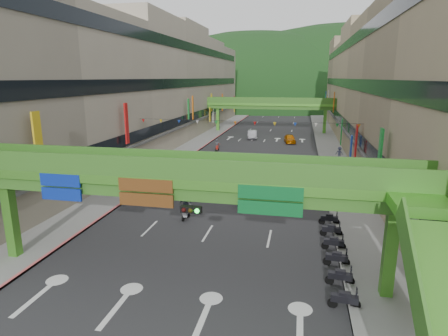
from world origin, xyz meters
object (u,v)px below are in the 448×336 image
scooter_rider_near (240,195)px  overpass_near (193,193)px  car_silver (252,135)px  car_yellow (290,139)px  pedestrian_red (364,194)px  scooter_rider_mid (286,169)px

scooter_rider_near → overpass_near: bearing=-91.5°
scooter_rider_near → car_silver: (-3.73, 37.27, -0.18)m
overpass_near → car_yellow: (3.63, 47.27, -4.47)m
overpass_near → car_silver: bearing=93.8°
scooter_rider_near → car_yellow: (3.29, 33.97, -0.22)m
overpass_near → car_yellow: bearing=85.6°
overpass_near → scooter_rider_near: bearing=88.5°
pedestrian_red → car_silver: bearing=92.5°
car_silver → car_yellow: car_silver is taller
overpass_near → scooter_rider_mid: size_ratio=13.71×
scooter_rider_mid → pedestrian_red: (7.28, -7.28, -0.24)m
car_yellow → pedestrian_red: pedestrian_red is taller
overpass_near → scooter_rider_near: overpass_near is taller
car_silver → pedestrian_red: pedestrian_red is taller
scooter_rider_mid → car_yellow: size_ratio=0.47×
pedestrian_red → scooter_rider_near: bearing=174.8°
overpass_near → scooter_rider_mid: bearing=80.4°
scooter_rider_near → scooter_rider_mid: size_ratio=1.00×
pedestrian_red → overpass_near: bearing=-145.3°
overpass_near → scooter_rider_near: 13.97m
scooter_rider_near → pedestrian_red: bearing=15.4°
scooter_rider_mid → overpass_near: bearing=-99.6°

